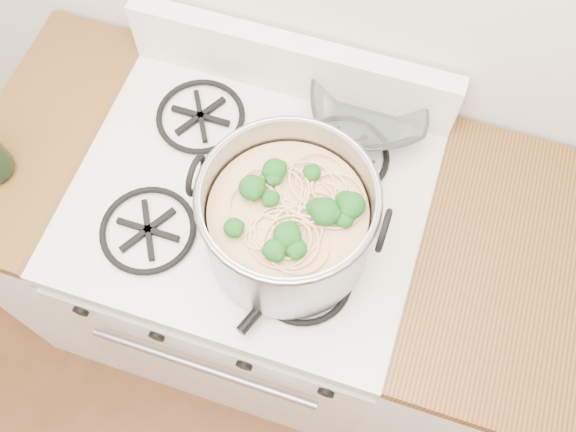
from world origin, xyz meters
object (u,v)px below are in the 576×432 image
at_px(gas_range, 257,271).
at_px(glass_bowl, 367,113).
at_px(spatula, 322,237).
at_px(stock_pot, 288,222).

distance_m(gas_range, glass_bowl, 0.60).
xyz_separation_m(gas_range, spatula, (0.18, -0.06, 0.50)).
distance_m(stock_pot, spatula, 0.11).
xyz_separation_m(stock_pot, spatula, (0.06, 0.03, -0.09)).
height_order(stock_pot, spatula, stock_pot).
distance_m(gas_range, stock_pot, 0.61).
distance_m(spatula, glass_bowl, 0.32).
distance_m(stock_pot, glass_bowl, 0.37).
bearing_deg(stock_pot, spatula, 25.95).
height_order(gas_range, spatula, spatula).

